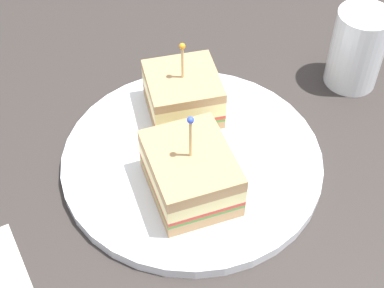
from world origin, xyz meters
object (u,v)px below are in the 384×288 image
at_px(sandwich_half_back, 183,94).
at_px(drink_glass, 356,51).
at_px(sandwich_half_front, 191,173).
at_px(plate, 192,160).

relative_size(sandwich_half_back, drink_glass, 1.04).
bearing_deg(sandwich_half_back, sandwich_half_front, -120.67).
height_order(plate, drink_glass, drink_glass).
height_order(sandwich_half_front, sandwich_half_back, sandwich_half_front).
xyz_separation_m(plate, sandwich_half_back, (0.03, 0.07, 0.03)).
xyz_separation_m(sandwich_half_front, drink_glass, (0.28, 0.04, 0.00)).
relative_size(sandwich_half_front, sandwich_half_back, 1.11).
bearing_deg(sandwich_half_front, plate, 53.29).
bearing_deg(drink_glass, plate, -179.65).
bearing_deg(sandwich_half_front, sandwich_half_back, 59.33).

